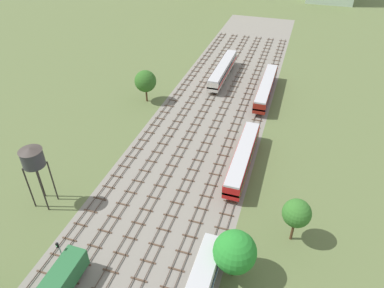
% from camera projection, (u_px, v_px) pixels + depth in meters
% --- Properties ---
extents(ground_plane, '(480.00, 480.00, 0.00)m').
position_uv_depth(ground_plane, '(201.00, 133.00, 76.37)').
color(ground_plane, '#5B6B3D').
extents(ballast_bed, '(25.18, 176.00, 0.01)m').
position_uv_depth(ballast_bed, '(201.00, 133.00, 76.37)').
color(ballast_bed, gray).
rests_on(ballast_bed, ground).
extents(track_far_left, '(2.40, 126.00, 0.29)m').
position_uv_depth(track_far_left, '(157.00, 122.00, 79.69)').
color(track_far_left, '#47382D').
rests_on(track_far_left, ground).
extents(track_left, '(2.40, 126.00, 0.29)m').
position_uv_depth(track_left, '(175.00, 125.00, 78.64)').
color(track_left, '#47382D').
rests_on(track_left, ground).
extents(track_centre_left, '(2.40, 126.00, 0.29)m').
position_uv_depth(track_centre_left, '(193.00, 128.00, 77.59)').
color(track_centre_left, '#47382D').
rests_on(track_centre_left, ground).
extents(track_centre, '(2.40, 126.00, 0.29)m').
position_uv_depth(track_centre, '(212.00, 131.00, 76.54)').
color(track_centre, '#47382D').
rests_on(track_centre, ground).
extents(track_centre_right, '(2.40, 126.00, 0.29)m').
position_uv_depth(track_centre_right, '(231.00, 135.00, 75.49)').
color(track_centre_right, '#47382D').
rests_on(track_centre_right, ground).
extents(track_right, '(2.40, 126.00, 0.29)m').
position_uv_depth(track_right, '(251.00, 138.00, 74.44)').
color(track_right, '#47382D').
rests_on(track_right, ground).
extents(diesel_railcar_right_mid, '(2.96, 20.50, 3.80)m').
position_uv_depth(diesel_railcar_right_mid, '(243.00, 157.00, 65.12)').
color(diesel_railcar_right_mid, red).
rests_on(diesel_railcar_right_mid, ground).
extents(passenger_coach_right_midfar, '(2.96, 22.00, 3.80)m').
position_uv_depth(passenger_coach_right_midfar, '(266.00, 87.00, 87.98)').
color(passenger_coach_right_midfar, maroon).
rests_on(passenger_coach_right_midfar, ground).
extents(passenger_coach_centre_left_far, '(2.96, 22.00, 3.80)m').
position_uv_depth(passenger_coach_centre_left_far, '(223.00, 70.00, 96.58)').
color(passenger_coach_centre_left_far, beige).
rests_on(passenger_coach_centre_left_far, ground).
extents(water_tower, '(3.56, 3.56, 11.33)m').
position_uv_depth(water_tower, '(32.00, 158.00, 53.85)').
color(water_tower, '#2D2826').
rests_on(water_tower, ground).
extents(signal_post_nearest, '(0.28, 0.47, 5.23)m').
position_uv_depth(signal_post_nearest, '(60.00, 251.00, 47.36)').
color(signal_post_nearest, gray).
rests_on(signal_post_nearest, ground).
extents(lineside_tree_1, '(5.70, 5.70, 7.72)m').
position_uv_depth(lineside_tree_1, '(235.00, 252.00, 45.48)').
color(lineside_tree_1, '#4C331E').
rests_on(lineside_tree_1, ground).
extents(lineside_tree_2, '(4.15, 4.15, 7.52)m').
position_uv_depth(lineside_tree_2, '(297.00, 213.00, 50.11)').
color(lineside_tree_2, '#4C331E').
rests_on(lineside_tree_2, ground).
extents(lineside_tree_3, '(5.19, 5.19, 7.94)m').
position_uv_depth(lineside_tree_3, '(145.00, 81.00, 84.58)').
color(lineside_tree_3, '#4C331E').
rests_on(lineside_tree_3, ground).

